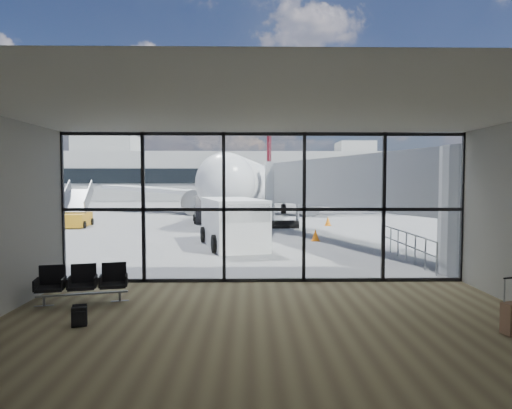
{
  "coord_description": "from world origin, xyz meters",
  "views": [
    {
      "loc": [
        -0.44,
        -12.76,
        3.02
      ],
      "look_at": [
        -0.19,
        3.0,
        2.19
      ],
      "focal_mm": 30.0,
      "sensor_mm": 36.0,
      "label": 1
    }
  ],
  "objects_px": {
    "backpack": "(79,316)",
    "service_van": "(233,222)",
    "seating_row": "(83,282)",
    "mobile_stairs": "(75,218)",
    "airliner": "(256,183)",
    "belt_loader": "(205,214)"
  },
  "relations": [
    {
      "from": "backpack",
      "to": "belt_loader",
      "type": "distance_m",
      "value": 23.21
    },
    {
      "from": "service_van",
      "to": "mobile_stairs",
      "type": "bearing_deg",
      "value": 126.18
    },
    {
      "from": "backpack",
      "to": "service_van",
      "type": "relative_size",
      "value": 0.08
    },
    {
      "from": "service_van",
      "to": "mobile_stairs",
      "type": "relative_size",
      "value": 1.47
    },
    {
      "from": "airliner",
      "to": "mobile_stairs",
      "type": "bearing_deg",
      "value": -126.39
    },
    {
      "from": "seating_row",
      "to": "mobile_stairs",
      "type": "distance_m",
      "value": 19.95
    },
    {
      "from": "airliner",
      "to": "mobile_stairs",
      "type": "distance_m",
      "value": 18.18
    },
    {
      "from": "backpack",
      "to": "mobile_stairs",
      "type": "height_order",
      "value": "mobile_stairs"
    },
    {
      "from": "service_van",
      "to": "seating_row",
      "type": "bearing_deg",
      "value": -124.53
    },
    {
      "from": "service_van",
      "to": "belt_loader",
      "type": "relative_size",
      "value": 1.26
    },
    {
      "from": "seating_row",
      "to": "belt_loader",
      "type": "bearing_deg",
      "value": 74.56
    },
    {
      "from": "backpack",
      "to": "airliner",
      "type": "height_order",
      "value": "airliner"
    },
    {
      "from": "airliner",
      "to": "service_van",
      "type": "bearing_deg",
      "value": -86.22
    },
    {
      "from": "backpack",
      "to": "service_van",
      "type": "height_order",
      "value": "service_van"
    },
    {
      "from": "seating_row",
      "to": "backpack",
      "type": "xyz_separation_m",
      "value": [
        0.61,
        -1.8,
        -0.31
      ]
    },
    {
      "from": "backpack",
      "to": "mobile_stairs",
      "type": "xyz_separation_m",
      "value": [
        -8.29,
        20.21,
        0.38
      ]
    },
    {
      "from": "backpack",
      "to": "service_van",
      "type": "xyz_separation_m",
      "value": [
        2.8,
        11.05,
        0.93
      ]
    },
    {
      "from": "seating_row",
      "to": "belt_loader",
      "type": "xyz_separation_m",
      "value": [
        0.82,
        21.41,
        0.12
      ]
    },
    {
      "from": "seating_row",
      "to": "service_van",
      "type": "distance_m",
      "value": 9.89
    },
    {
      "from": "belt_loader",
      "to": "airliner",
      "type": "bearing_deg",
      "value": 59.14
    },
    {
      "from": "seating_row",
      "to": "service_van",
      "type": "relative_size",
      "value": 0.39
    },
    {
      "from": "airliner",
      "to": "seating_row",
      "type": "bearing_deg",
      "value": -91.33
    }
  ]
}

